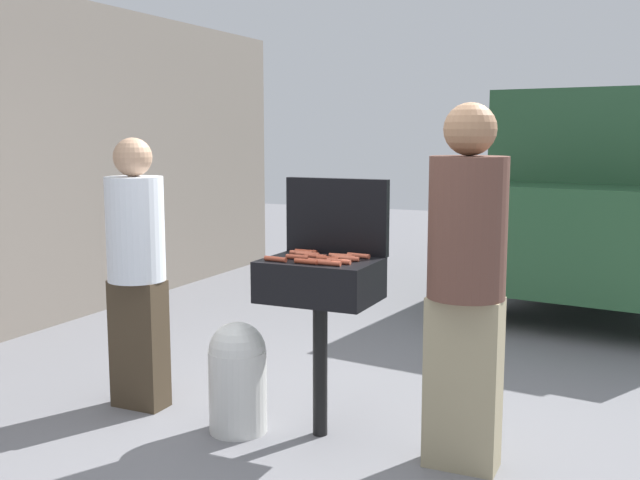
# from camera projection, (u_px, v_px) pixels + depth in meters

# --- Properties ---
(ground_plane) EXTENTS (24.00, 24.00, 0.00)m
(ground_plane) POSITION_uv_depth(u_px,v_px,m) (341.00, 444.00, 3.97)
(ground_plane) COLOR slate
(house_wall_side) EXTENTS (0.24, 8.00, 2.80)m
(house_wall_side) POSITION_uv_depth(u_px,v_px,m) (12.00, 163.00, 6.04)
(house_wall_side) COLOR slate
(house_wall_side) RESTS_ON ground
(bbq_grill) EXTENTS (0.60, 0.44, 0.97)m
(bbq_grill) POSITION_uv_depth(u_px,v_px,m) (320.00, 287.00, 3.98)
(bbq_grill) COLOR black
(bbq_grill) RESTS_ON ground
(grill_lid_open) EXTENTS (0.60, 0.05, 0.42)m
(grill_lid_open) POSITION_uv_depth(u_px,v_px,m) (337.00, 216.00, 4.13)
(grill_lid_open) COLOR black
(grill_lid_open) RESTS_ON bbq_grill
(hot_dog_0) EXTENTS (0.13, 0.04, 0.03)m
(hot_dog_0) POSITION_uv_depth(u_px,v_px,m) (358.00, 256.00, 4.01)
(hot_dog_0) COLOR #C6593D
(hot_dog_0) RESTS_ON bbq_grill
(hot_dog_1) EXTENTS (0.13, 0.04, 0.03)m
(hot_dog_1) POSITION_uv_depth(u_px,v_px,m) (301.00, 253.00, 4.10)
(hot_dog_1) COLOR #C6593D
(hot_dog_1) RESTS_ON bbq_grill
(hot_dog_2) EXTENTS (0.13, 0.03, 0.03)m
(hot_dog_2) POSITION_uv_depth(u_px,v_px,m) (297.00, 257.00, 3.97)
(hot_dog_2) COLOR #B74C33
(hot_dog_2) RESTS_ON bbq_grill
(hot_dog_3) EXTENTS (0.13, 0.03, 0.03)m
(hot_dog_3) POSITION_uv_depth(u_px,v_px,m) (320.00, 261.00, 3.84)
(hot_dog_3) COLOR #B74C33
(hot_dog_3) RESTS_ON bbq_grill
(hot_dog_4) EXTENTS (0.13, 0.03, 0.03)m
(hot_dog_4) POSITION_uv_depth(u_px,v_px,m) (329.00, 263.00, 3.79)
(hot_dog_4) COLOR #B74C33
(hot_dog_4) RESTS_ON bbq_grill
(hot_dog_5) EXTENTS (0.13, 0.03, 0.03)m
(hot_dog_5) POSITION_uv_depth(u_px,v_px,m) (341.00, 256.00, 4.00)
(hot_dog_5) COLOR #C6593D
(hot_dog_5) RESTS_ON bbq_grill
(hot_dog_6) EXTENTS (0.13, 0.03, 0.03)m
(hot_dog_6) POSITION_uv_depth(u_px,v_px,m) (306.00, 261.00, 3.83)
(hot_dog_6) COLOR #AD4228
(hot_dog_6) RESTS_ON bbq_grill
(hot_dog_7) EXTENTS (0.13, 0.03, 0.03)m
(hot_dog_7) POSITION_uv_depth(u_px,v_px,m) (306.00, 252.00, 4.15)
(hot_dog_7) COLOR #AD4228
(hot_dog_7) RESTS_ON bbq_grill
(hot_dog_8) EXTENTS (0.13, 0.04, 0.03)m
(hot_dog_8) POSITION_uv_depth(u_px,v_px,m) (308.00, 254.00, 4.05)
(hot_dog_8) COLOR #C6593D
(hot_dog_8) RESTS_ON bbq_grill
(hot_dog_9) EXTENTS (0.13, 0.03, 0.03)m
(hot_dog_9) POSITION_uv_depth(u_px,v_px,m) (344.00, 257.00, 3.96)
(hot_dog_9) COLOR #C6593D
(hot_dog_9) RESTS_ON bbq_grill
(hot_dog_10) EXTENTS (0.13, 0.03, 0.03)m
(hot_dog_10) POSITION_uv_depth(u_px,v_px,m) (328.00, 259.00, 3.91)
(hot_dog_10) COLOR #AD4228
(hot_dog_10) RESTS_ON bbq_grill
(hot_dog_11) EXTENTS (0.13, 0.03, 0.03)m
(hot_dog_11) POSITION_uv_depth(u_px,v_px,m) (339.00, 261.00, 3.83)
(hot_dog_11) COLOR #C6593D
(hot_dog_11) RESTS_ON bbq_grill
(hot_dog_12) EXTENTS (0.13, 0.03, 0.03)m
(hot_dog_12) POSITION_uv_depth(u_px,v_px,m) (316.00, 256.00, 3.99)
(hot_dog_12) COLOR #B74C33
(hot_dog_12) RESTS_ON bbq_grill
(hot_dog_13) EXTENTS (0.13, 0.04, 0.03)m
(hot_dog_13) POSITION_uv_depth(u_px,v_px,m) (276.00, 259.00, 3.91)
(hot_dog_13) COLOR #B74C33
(hot_dog_13) RESTS_ON bbq_grill
(hot_dog_14) EXTENTS (0.13, 0.04, 0.03)m
(hot_dog_14) POSITION_uv_depth(u_px,v_px,m) (347.00, 259.00, 3.92)
(hot_dog_14) COLOR #C6593D
(hot_dog_14) RESTS_ON bbq_grill
(propane_tank) EXTENTS (0.32, 0.32, 0.62)m
(propane_tank) POSITION_uv_depth(u_px,v_px,m) (238.00, 375.00, 4.11)
(propane_tank) COLOR silver
(propane_tank) RESTS_ON ground
(person_left) EXTENTS (0.34, 0.34, 1.61)m
(person_left) POSITION_uv_depth(u_px,v_px,m) (136.00, 264.00, 4.41)
(person_left) COLOR #3F3323
(person_left) RESTS_ON ground
(person_right) EXTENTS (0.37, 0.37, 1.78)m
(person_right) POSITION_uv_depth(u_px,v_px,m) (466.00, 275.00, 3.57)
(person_right) COLOR gray
(person_right) RESTS_ON ground
(parked_minivan) EXTENTS (2.48, 4.60, 2.02)m
(parked_minivan) POSITION_uv_depth(u_px,v_px,m) (620.00, 195.00, 7.50)
(parked_minivan) COLOR #234C2D
(parked_minivan) RESTS_ON ground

